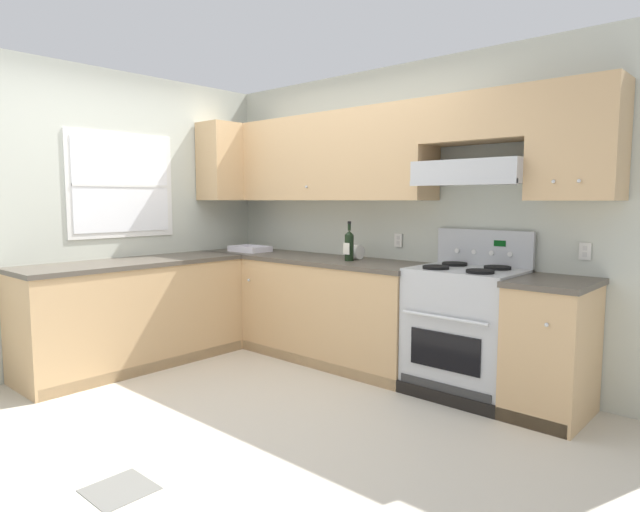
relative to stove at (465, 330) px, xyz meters
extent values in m
plane|color=beige|center=(-1.20, -1.25, -0.48)|extent=(7.04, 7.04, 0.00)
cube|color=slate|center=(-0.63, -2.37, -0.48)|extent=(0.30, 0.30, 0.01)
cube|color=beige|center=(-0.74, 0.37, 0.80)|extent=(4.68, 0.12, 2.55)
cube|color=tan|center=(-1.54, 0.13, 1.32)|extent=(2.28, 0.34, 0.76)
cube|color=tan|center=(0.68, 0.13, 1.32)|extent=(0.55, 0.34, 0.76)
cube|color=tan|center=(0.00, 0.13, 1.53)|extent=(0.80, 0.34, 0.34)
cube|color=#B7BABC|center=(0.00, 0.09, 1.14)|extent=(0.80, 0.46, 0.17)
cube|color=#B7BABC|center=(0.00, -0.13, 1.07)|extent=(0.80, 0.03, 0.04)
sphere|color=silver|center=(-1.54, -0.05, 1.06)|extent=(0.02, 0.02, 0.02)
sphere|color=silver|center=(0.60, -0.05, 1.06)|extent=(0.02, 0.02, 0.02)
sphere|color=silver|center=(0.75, -0.05, 1.06)|extent=(0.02, 0.02, 0.02)
cube|color=silver|center=(-0.79, 0.29, 0.60)|extent=(0.08, 0.01, 0.12)
cube|color=silver|center=(-0.79, 0.29, 0.62)|extent=(0.03, 0.00, 0.03)
cube|color=silver|center=(-0.79, 0.29, 0.58)|extent=(0.03, 0.00, 0.03)
cube|color=silver|center=(0.71, 0.29, 0.60)|extent=(0.08, 0.01, 0.12)
cube|color=silver|center=(0.71, 0.29, 0.62)|extent=(0.03, 0.00, 0.03)
cube|color=silver|center=(0.71, 0.29, 0.58)|extent=(0.03, 0.00, 0.03)
cube|color=beige|center=(-2.82, -1.15, 0.80)|extent=(0.12, 4.00, 2.55)
cube|color=white|center=(-2.76, -1.16, 1.07)|extent=(0.04, 1.00, 0.92)
cube|color=white|center=(-2.74, -1.16, 1.07)|extent=(0.01, 0.90, 0.82)
cube|color=white|center=(-2.74, -1.16, 1.07)|extent=(0.01, 0.90, 0.02)
cube|color=tan|center=(-2.58, -0.05, 1.32)|extent=(0.34, 0.64, 0.76)
cube|color=tan|center=(-1.56, -0.01, -0.04)|extent=(2.34, 0.61, 0.87)
cube|color=#51493F|center=(-1.56, -0.01, 0.41)|extent=(2.37, 0.63, 0.04)
cube|color=tan|center=(0.62, -0.01, -0.04)|extent=(0.47, 0.61, 0.87)
cube|color=#51493F|center=(0.62, -0.01, 0.41)|extent=(0.49, 0.63, 0.04)
cube|color=black|center=(-0.94, -0.28, -0.43)|extent=(3.54, 0.06, 0.09)
sphere|color=silver|center=(-2.03, -0.33, 0.20)|extent=(0.03, 0.03, 0.03)
sphere|color=silver|center=(0.69, -0.33, 0.20)|extent=(0.03, 0.03, 0.03)
cube|color=tan|center=(-2.44, -1.26, -0.04)|extent=(0.61, 1.89, 0.87)
cube|color=#51493F|center=(-2.44, -1.26, 0.41)|extent=(0.63, 1.91, 0.04)
cube|color=black|center=(-2.17, -1.26, -0.43)|extent=(0.06, 1.85, 0.09)
cube|color=#B7BABC|center=(0.00, 0.00, -0.02)|extent=(0.76, 0.58, 0.91)
cube|color=black|center=(0.00, -0.30, -0.10)|extent=(0.53, 0.01, 0.26)
cylinder|color=silver|center=(0.00, -0.32, 0.14)|extent=(0.65, 0.02, 0.02)
cube|color=#333333|center=(0.00, -0.30, -0.38)|extent=(0.70, 0.01, 0.11)
cube|color=#B7BABC|center=(0.00, 0.00, 0.44)|extent=(0.76, 0.58, 0.02)
cube|color=#B7BABC|center=(0.00, 0.27, 0.58)|extent=(0.76, 0.04, 0.29)
cube|color=#053F0C|center=(0.13, 0.25, 0.63)|extent=(0.09, 0.01, 0.04)
cylinder|color=black|center=(-0.17, -0.14, 0.46)|extent=(0.19, 0.19, 0.02)
cylinder|color=black|center=(-0.17, -0.14, 0.45)|extent=(0.07, 0.07, 0.01)
cylinder|color=black|center=(0.17, -0.14, 0.46)|extent=(0.19, 0.19, 0.02)
cylinder|color=black|center=(0.17, -0.14, 0.45)|extent=(0.07, 0.07, 0.01)
cylinder|color=black|center=(-0.17, 0.14, 0.46)|extent=(0.19, 0.19, 0.02)
cylinder|color=black|center=(-0.17, 0.14, 0.45)|extent=(0.07, 0.07, 0.01)
cylinder|color=black|center=(0.17, 0.14, 0.46)|extent=(0.19, 0.19, 0.02)
cylinder|color=black|center=(0.17, 0.14, 0.45)|extent=(0.07, 0.07, 0.01)
cylinder|color=white|center=(-0.21, 0.25, 0.55)|extent=(0.04, 0.02, 0.04)
cylinder|color=white|center=(-0.07, 0.25, 0.55)|extent=(0.04, 0.02, 0.04)
cylinder|color=white|center=(0.07, 0.25, 0.55)|extent=(0.04, 0.02, 0.04)
cylinder|color=white|center=(0.21, 0.25, 0.55)|extent=(0.04, 0.02, 0.04)
cylinder|color=black|center=(-1.06, -0.04, 0.54)|extent=(0.08, 0.08, 0.22)
cone|color=black|center=(-1.06, -0.04, 0.67)|extent=(0.08, 0.08, 0.04)
cylinder|color=black|center=(-1.06, -0.04, 0.73)|extent=(0.03, 0.03, 0.08)
cylinder|color=black|center=(-1.06, -0.04, 0.76)|extent=(0.03, 0.03, 0.02)
cube|color=silver|center=(-1.06, -0.08, 0.54)|extent=(0.07, 0.00, 0.10)
cube|color=silver|center=(-2.31, -0.05, 0.44)|extent=(0.30, 0.21, 0.02)
cube|color=silver|center=(-2.31, -0.18, 0.46)|extent=(0.38, 0.01, 0.06)
cube|color=silver|center=(-2.31, 0.07, 0.46)|extent=(0.38, 0.01, 0.06)
cube|color=silver|center=(-2.50, -0.05, 0.46)|extent=(0.01, 0.24, 0.06)
cube|color=silver|center=(-2.13, -0.05, 0.46)|extent=(0.01, 0.24, 0.06)
cylinder|color=white|center=(-1.12, 0.10, 0.49)|extent=(0.14, 0.13, 0.13)
cylinder|color=#9E7A51|center=(-1.19, 0.10, 0.49)|extent=(0.01, 0.04, 0.04)
camera|label=1|loc=(1.80, -3.60, 0.95)|focal=30.47mm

